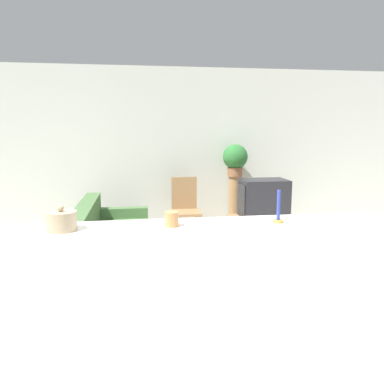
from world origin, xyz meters
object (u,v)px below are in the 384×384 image
Objects in this scene: potted_plant at (235,159)px; decorative_bowl at (61,221)px; couch at (111,245)px; wooden_chair at (185,206)px; television at (263,198)px.

potted_plant is 4.14m from decorative_bowl.
couch is 2.46m from decorative_bowl.
couch is 2.05× the size of wooden_chair.
wooden_chair is at bearing -161.76° from potted_plant.
decorative_bowl is at bearing -92.81° from couch.
couch is at bearing -146.19° from potted_plant.
wooden_chair reaches higher than couch.
television reaches higher than wooden_chair.
television is at bearing -76.16° from potted_plant.
potted_plant is at bearing 18.24° from wooden_chair.
couch is 3.02× the size of television.
potted_plant is at bearing 60.35° from decorative_bowl.
wooden_chair is 5.17× the size of decorative_bowl.
television is 3.51× the size of decorative_bowl.
couch is at bearing 87.19° from decorative_bowl.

